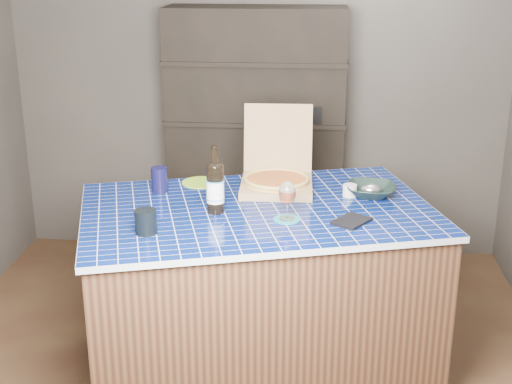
# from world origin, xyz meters

# --- Properties ---
(room) EXTENTS (3.50, 3.50, 3.50)m
(room) POSITION_xyz_m (0.00, 0.00, 1.25)
(room) COLOR brown
(room) RESTS_ON ground
(shelving_unit) EXTENTS (1.20, 0.41, 1.80)m
(shelving_unit) POSITION_xyz_m (0.00, 1.53, 0.90)
(shelving_unit) COLOR black
(shelving_unit) RESTS_ON floor
(kitchen_island) EXTENTS (1.95, 1.52, 0.94)m
(kitchen_island) POSITION_xyz_m (0.14, 0.06, 0.47)
(kitchen_island) COLOR #4F341F
(kitchen_island) RESTS_ON floor
(pizza_box) EXTENTS (0.39, 0.47, 0.41)m
(pizza_box) POSITION_xyz_m (0.21, 0.37, 1.00)
(pizza_box) COLOR #8F6D4A
(pizza_box) RESTS_ON kitchen_island
(mead_bottle) EXTENTS (0.09, 0.09, 0.34)m
(mead_bottle) POSITION_xyz_m (-0.06, -0.02, 1.08)
(mead_bottle) COLOR black
(mead_bottle) RESTS_ON kitchen_island
(teal_trivet) EXTENTS (0.13, 0.13, 0.01)m
(teal_trivet) POSITION_xyz_m (0.29, -0.09, 0.95)
(teal_trivet) COLOR #186E7F
(teal_trivet) RESTS_ON kitchen_island
(wine_glass) EXTENTS (0.08, 0.08, 0.19)m
(wine_glass) POSITION_xyz_m (0.29, -0.09, 1.08)
(wine_glass) COLOR white
(wine_glass) RESTS_ON teal_trivet
(tumbler) EXTENTS (0.10, 0.10, 0.11)m
(tumbler) POSITION_xyz_m (-0.34, -0.31, 1.00)
(tumbler) COLOR black
(tumbler) RESTS_ON kitchen_island
(dvd_case) EXTENTS (0.21, 0.22, 0.01)m
(dvd_case) POSITION_xyz_m (0.59, -0.10, 0.95)
(dvd_case) COLOR black
(dvd_case) RESTS_ON kitchen_island
(bowl) EXTENTS (0.27, 0.27, 0.06)m
(bowl) POSITION_xyz_m (0.71, 0.29, 0.97)
(bowl) COLOR black
(bowl) RESTS_ON kitchen_island
(foil_contents) EXTENTS (0.11, 0.09, 0.05)m
(foil_contents) POSITION_xyz_m (0.71, 0.29, 0.98)
(foil_contents) COLOR silver
(foil_contents) RESTS_ON bowl
(white_jar) EXTENTS (0.07, 0.07, 0.06)m
(white_jar) POSITION_xyz_m (0.60, 0.28, 0.98)
(white_jar) COLOR silver
(white_jar) RESTS_ON kitchen_island
(navy_cup) EXTENTS (0.09, 0.09, 0.13)m
(navy_cup) POSITION_xyz_m (-0.40, 0.26, 1.01)
(navy_cup) COLOR black
(navy_cup) RESTS_ON kitchen_island
(green_trivet) EXTENTS (0.21, 0.21, 0.01)m
(green_trivet) POSITION_xyz_m (-0.21, 0.42, 0.95)
(green_trivet) COLOR #88BD28
(green_trivet) RESTS_ON kitchen_island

